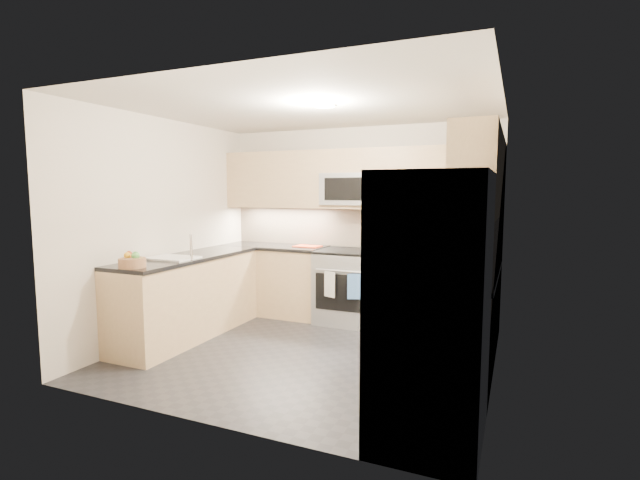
{
  "coord_description": "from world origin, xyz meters",
  "views": [
    {
      "loc": [
        1.95,
        -4.2,
        1.68
      ],
      "look_at": [
        0.0,
        0.35,
        1.15
      ],
      "focal_mm": 26.0,
      "sensor_mm": 36.0,
      "label": 1
    }
  ],
  "objects_px": {
    "refrigerator": "(432,308)",
    "cutting_board": "(308,246)",
    "fruit_basket": "(132,263)",
    "microwave": "(353,189)",
    "utensil_bowl": "(477,249)",
    "gas_range": "(349,287)"
  },
  "relations": [
    {
      "from": "refrigerator",
      "to": "cutting_board",
      "type": "distance_m",
      "value": 3.23
    },
    {
      "from": "cutting_board",
      "to": "fruit_basket",
      "type": "distance_m",
      "value": 2.37
    },
    {
      "from": "microwave",
      "to": "utensil_bowl",
      "type": "height_order",
      "value": "microwave"
    },
    {
      "from": "gas_range",
      "to": "cutting_board",
      "type": "distance_m",
      "value": 0.78
    },
    {
      "from": "refrigerator",
      "to": "fruit_basket",
      "type": "distance_m",
      "value": 2.91
    },
    {
      "from": "microwave",
      "to": "gas_range",
      "type": "bearing_deg",
      "value": -90.0
    },
    {
      "from": "gas_range",
      "to": "refrigerator",
      "type": "distance_m",
      "value": 2.86
    },
    {
      "from": "gas_range",
      "to": "fruit_basket",
      "type": "relative_size",
      "value": 3.6
    },
    {
      "from": "utensil_bowl",
      "to": "cutting_board",
      "type": "bearing_deg",
      "value": 176.91
    },
    {
      "from": "refrigerator",
      "to": "utensil_bowl",
      "type": "relative_size",
      "value": 5.59
    },
    {
      "from": "refrigerator",
      "to": "cutting_board",
      "type": "relative_size",
      "value": 5.28
    },
    {
      "from": "cutting_board",
      "to": "fruit_basket",
      "type": "bearing_deg",
      "value": -110.83
    },
    {
      "from": "cutting_board",
      "to": "microwave",
      "type": "bearing_deg",
      "value": 5.31
    },
    {
      "from": "cutting_board",
      "to": "gas_range",
      "type": "bearing_deg",
      "value": -6.44
    },
    {
      "from": "fruit_basket",
      "to": "cutting_board",
      "type": "bearing_deg",
      "value": 69.17
    },
    {
      "from": "microwave",
      "to": "refrigerator",
      "type": "height_order",
      "value": "microwave"
    },
    {
      "from": "gas_range",
      "to": "microwave",
      "type": "relative_size",
      "value": 1.2
    },
    {
      "from": "cutting_board",
      "to": "utensil_bowl",
      "type": "bearing_deg",
      "value": -3.09
    },
    {
      "from": "gas_range",
      "to": "microwave",
      "type": "distance_m",
      "value": 1.25
    },
    {
      "from": "gas_range",
      "to": "fruit_basket",
      "type": "xyz_separation_m",
      "value": [
        -1.45,
        -2.14,
        0.53
      ]
    },
    {
      "from": "gas_range",
      "to": "microwave",
      "type": "bearing_deg",
      "value": 90.0
    },
    {
      "from": "microwave",
      "to": "cutting_board",
      "type": "relative_size",
      "value": 2.23
    }
  ]
}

